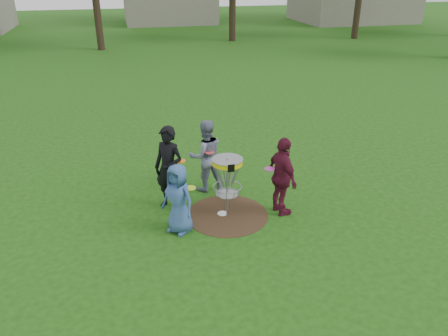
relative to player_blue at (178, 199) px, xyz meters
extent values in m
plane|color=#19470F|center=(1.10, 0.37, -0.74)|extent=(100.00, 100.00, 0.00)
cylinder|color=#47331E|center=(1.10, 0.37, -0.74)|extent=(1.80, 1.80, 0.01)
imported|color=#355793|center=(0.00, 0.00, 0.00)|extent=(0.84, 0.85, 1.48)
imported|color=black|center=(-0.05, 1.01, 0.21)|extent=(0.82, 0.80, 1.91)
imported|color=gray|center=(0.89, 1.68, 0.14)|extent=(0.93, 0.77, 1.76)
imported|color=#5B142B|center=(2.26, 0.19, 0.14)|extent=(0.61, 1.09, 1.76)
cylinder|color=white|center=(1.01, 0.43, -0.73)|extent=(0.22, 0.22, 0.02)
cylinder|color=#9EA0A5|center=(1.10, 0.37, -0.05)|extent=(0.05, 0.05, 1.38)
cylinder|color=yellow|center=(1.10, 0.37, 0.54)|extent=(0.64, 0.64, 0.10)
cylinder|color=#9EA0A5|center=(1.10, 0.37, 0.59)|extent=(0.66, 0.66, 0.01)
cube|color=black|center=(1.10, 0.04, 0.54)|extent=(0.14, 0.02, 0.16)
torus|color=#9EA0A5|center=(1.10, 0.37, -0.04)|extent=(0.62, 0.62, 0.02)
torus|color=#9EA0A5|center=(1.10, 0.37, -0.20)|extent=(0.50, 0.50, 0.02)
cylinder|color=#9EA0A5|center=(1.10, 0.37, -0.21)|extent=(0.44, 0.44, 0.01)
cylinder|color=#BADD18|center=(0.27, 0.09, 0.17)|extent=(0.22, 0.22, 0.02)
cylinder|color=orange|center=(0.19, 0.87, 0.43)|extent=(0.22, 0.22, 0.02)
cylinder|color=#E43C50|center=(0.93, 1.41, 0.34)|extent=(0.22, 0.22, 0.02)
cylinder|color=#D939BF|center=(1.98, 0.23, 0.34)|extent=(0.22, 0.22, 0.02)
cylinder|color=#38281C|center=(-1.90, 21.87, 1.57)|extent=(0.46, 0.46, 4.62)
cylinder|color=#38281C|center=(7.10, 23.37, 1.15)|extent=(0.46, 0.46, 3.78)
cylinder|color=#38281C|center=(16.10, 22.37, 1.36)|extent=(0.46, 0.46, 4.20)
camera|label=1|loc=(-0.87, -7.60, 4.25)|focal=35.00mm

